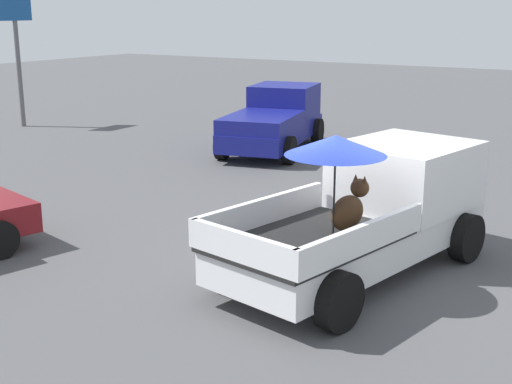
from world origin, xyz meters
The scene contains 4 objects.
ground_plane centered at (0.00, 0.00, 0.00)m, with size 80.00×80.00×0.00m, color #4C4C4F.
pickup_truck_main centered at (0.43, -0.10, 0.99)m, with size 5.32×3.07×2.33m.
pickup_truck_red centered at (8.00, 6.03, 0.87)m, with size 5.08×2.99×1.80m.
motel_sign centered at (7.01, 15.68, 3.21)m, with size 1.40×0.16×4.53m.
Camera 1 is at (-9.51, -4.00, 4.03)m, focal length 48.81 mm.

